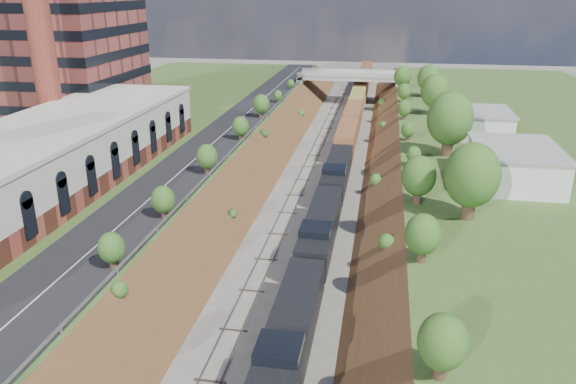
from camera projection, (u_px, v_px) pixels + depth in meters
name	position (u px, v px, depth m)	size (l,w,h in m)	color
platform_left	(94.00, 159.00, 81.92)	(44.00, 180.00, 5.00)	#405723
platform_right	(575.00, 185.00, 71.37)	(44.00, 180.00, 5.00)	#405723
embankment_left	(240.00, 184.00, 79.26)	(7.07, 180.00, 7.07)	brown
embankment_right	(398.00, 193.00, 75.75)	(7.07, 180.00, 7.07)	brown
rail_left_track	(299.00, 187.00, 77.89)	(1.58, 180.00, 0.18)	gray
rail_right_track	(336.00, 189.00, 77.06)	(1.58, 180.00, 0.18)	gray
road	(208.00, 148.00, 78.24)	(8.00, 180.00, 0.10)	black
guardrail	(236.00, 146.00, 77.23)	(0.10, 171.00, 0.70)	#99999E
commercial_building	(28.00, 167.00, 58.70)	(14.30, 62.30, 7.00)	brown
overpass	(350.00, 82.00, 133.17)	(24.50, 8.30, 7.40)	gray
white_building_near	(515.00, 166.00, 63.94)	(9.00, 12.00, 4.00)	silver
white_building_far	(481.00, 124.00, 84.44)	(8.00, 10.00, 3.60)	silver
tree_right_large	(472.00, 176.00, 53.06)	(5.25, 5.25, 7.61)	#473323
tree_left_crest	(87.00, 273.00, 39.96)	(2.45, 2.45, 3.55)	#473323
freight_train	(352.00, 118.00, 106.81)	(3.03, 154.67, 4.55)	black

